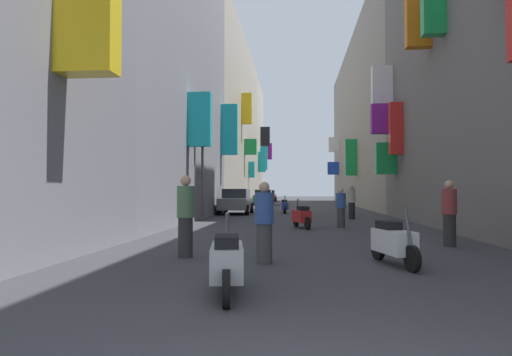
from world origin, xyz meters
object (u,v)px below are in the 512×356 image
object	(u,v)px
parked_car_grey	(236,201)
pedestrian_near_right	(341,208)
parked_car_red	(269,196)
pedestrian_near_left	(186,216)
pedestrian_mid_street	(449,213)
scooter_silver	(227,261)
scooter_white	(393,242)
traffic_light_near_corner	(202,160)
parked_car_green	(263,197)
scooter_red	(302,216)
pedestrian_far_away	(352,202)
scooter_blue	(285,206)
pedestrian_crossing	(264,223)

from	to	relation	value
parked_car_grey	pedestrian_near_right	world-z (taller)	pedestrian_near_right
parked_car_red	pedestrian_near_right	xyz separation A→B (m)	(5.30, -38.80, 0.01)
pedestrian_near_left	pedestrian_mid_street	xyz separation A→B (m)	(6.40, 2.47, -0.04)
scooter_silver	parked_car_red	bearing A→B (deg)	92.94
scooter_white	pedestrian_near_left	xyz separation A→B (m)	(-4.30, 0.66, 0.44)
parked_car_grey	traffic_light_near_corner	bearing A→B (deg)	-95.90
parked_car_grey	parked_car_green	bearing A→B (deg)	88.55
scooter_red	pedestrian_near_right	distance (m)	1.67
pedestrian_near_left	traffic_light_near_corner	distance (m)	11.22
parked_car_grey	pedestrian_far_away	xyz separation A→B (m)	(6.47, -4.40, 0.07)
parked_car_green	scooter_blue	xyz separation A→B (m)	(2.52, -15.70, -0.32)
scooter_blue	pedestrian_crossing	distance (m)	19.20
scooter_blue	traffic_light_near_corner	size ratio (longest dim) A/B	0.43
scooter_red	parked_car_green	bearing A→B (deg)	97.43
parked_car_red	scooter_silver	world-z (taller)	parked_car_red
parked_car_grey	scooter_white	xyz separation A→B (m)	(5.59, -18.14, -0.33)
scooter_blue	pedestrian_crossing	xyz separation A→B (m)	(0.12, -19.20, 0.35)
pedestrian_near_right	scooter_red	bearing A→B (deg)	-161.48
scooter_silver	scooter_red	bearing A→B (deg)	83.91
scooter_silver	pedestrian_mid_street	distance (m)	7.63
parked_car_grey	pedestrian_near_left	xyz separation A→B (m)	(1.29, -17.49, 0.10)
scooter_blue	traffic_light_near_corner	world-z (taller)	traffic_light_near_corner
parked_car_grey	scooter_red	size ratio (longest dim) A/B	2.19
scooter_red	pedestrian_far_away	distance (m)	6.04
scooter_silver	pedestrian_mid_street	world-z (taller)	pedestrian_mid_street
pedestrian_far_away	pedestrian_mid_street	bearing A→B (deg)	-83.47
scooter_red	pedestrian_far_away	world-z (taller)	pedestrian_far_away
parked_car_red	pedestrian_crossing	bearing A→B (deg)	-86.50
parked_car_grey	pedestrian_near_right	bearing A→B (deg)	-59.73
pedestrian_near_right	pedestrian_far_away	world-z (taller)	pedestrian_far_away
pedestrian_far_away	scooter_silver	bearing A→B (deg)	-102.83
parked_car_grey	scooter_blue	size ratio (longest dim) A/B	2.20
pedestrian_crossing	pedestrian_mid_street	bearing A→B (deg)	33.92
pedestrian_mid_street	pedestrian_far_away	xyz separation A→B (m)	(-1.22, 10.62, 0.01)
pedestrian_near_right	pedestrian_crossing	bearing A→B (deg)	-105.20
scooter_blue	pedestrian_near_left	world-z (taller)	pedestrian_near_left
parked_car_grey	pedestrian_mid_street	world-z (taller)	pedestrian_mid_street
pedestrian_crossing	pedestrian_far_away	distance (m)	14.14
parked_car_grey	parked_car_red	bearing A→B (deg)	89.70
pedestrian_far_away	scooter_blue	bearing A→B (deg)	122.75
parked_car_green	scooter_silver	bearing A→B (deg)	-86.49
parked_car_red	pedestrian_crossing	distance (m)	47.67
pedestrian_mid_street	pedestrian_far_away	size ratio (longest dim) A/B	0.99
parked_car_grey	scooter_white	distance (m)	18.99
pedestrian_far_away	pedestrian_crossing	bearing A→B (deg)	-103.93
parked_car_red	scooter_blue	bearing A→B (deg)	-84.39
scooter_red	pedestrian_near_left	world-z (taller)	pedestrian_near_left
scooter_red	pedestrian_mid_street	bearing A→B (deg)	-53.75
pedestrian_mid_street	pedestrian_near_right	bearing A→B (deg)	111.45
parked_car_red	traffic_light_near_corner	bearing A→B (deg)	-91.33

